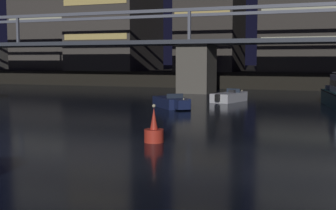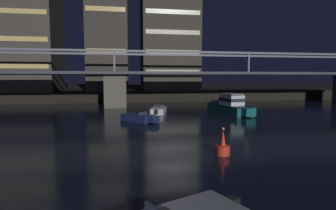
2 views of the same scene
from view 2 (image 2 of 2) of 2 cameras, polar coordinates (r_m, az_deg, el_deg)
The scene contains 8 objects.
far_riverbank at distance 95.63m, azimuth -10.19°, elevation 3.19°, with size 240.00×80.00×2.20m, color black.
river_bridge at distance 47.56m, azimuth -10.93°, elevation 5.06°, with size 96.72×6.40×9.38m.
tower_west_tall at distance 64.74m, azimuth -26.82°, elevation 13.69°, with size 10.98×13.08×25.28m.
tower_east_tall at distance 62.12m, azimuth 0.24°, elevation 12.49°, with size 12.18×9.81×20.68m.
cabin_cruiser_near_left at distance 39.03m, azimuth 12.82°, elevation -0.19°, with size 4.02×9.36×2.79m.
speedboat_near_right at distance 31.23m, azimuth -6.01°, elevation -2.66°, with size 4.20×4.55×1.16m.
speedboat_mid_left at distance 38.31m, azimuth -1.95°, elevation -1.12°, with size 2.74×5.19×1.16m.
channel_buoy at distance 17.96m, azimuth 11.34°, elevation -8.65°, with size 0.90×0.90×1.76m.
Camera 2 is at (1.16, -7.77, 4.84)m, focal length 29.32 mm.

